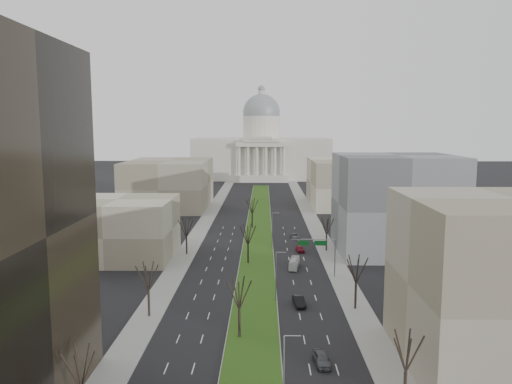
# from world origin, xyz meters

# --- Properties ---
(ground) EXTENTS (600.00, 600.00, 0.00)m
(ground) POSITION_xyz_m (0.00, 120.00, 0.00)
(ground) COLOR black
(ground) RESTS_ON ground
(median) EXTENTS (8.00, 222.03, 0.20)m
(median) POSITION_xyz_m (0.00, 118.99, 0.10)
(median) COLOR #999993
(median) RESTS_ON ground
(sidewalk_left) EXTENTS (5.00, 330.00, 0.15)m
(sidewalk_left) POSITION_xyz_m (-17.50, 95.00, 0.07)
(sidewalk_left) COLOR gray
(sidewalk_left) RESTS_ON ground
(sidewalk_right) EXTENTS (5.00, 330.00, 0.15)m
(sidewalk_right) POSITION_xyz_m (17.50, 95.00, 0.07)
(sidewalk_right) COLOR gray
(sidewalk_right) RESTS_ON ground
(capitol) EXTENTS (80.00, 46.00, 55.00)m
(capitol) POSITION_xyz_m (0.00, 269.59, 16.31)
(capitol) COLOR beige
(capitol) RESTS_ON ground
(building_beige_left) EXTENTS (26.00, 22.00, 14.00)m
(building_beige_left) POSITION_xyz_m (-33.00, 85.00, 7.00)
(building_beige_left) COLOR tan
(building_beige_left) RESTS_ON ground
(building_tan_right) EXTENTS (26.00, 24.00, 22.00)m
(building_tan_right) POSITION_xyz_m (33.00, 32.00, 11.00)
(building_tan_right) COLOR gray
(building_tan_right) RESTS_ON ground
(building_grey_right) EXTENTS (28.00, 26.00, 24.00)m
(building_grey_right) POSITION_xyz_m (34.00, 92.00, 12.00)
(building_grey_right) COLOR slate
(building_grey_right) RESTS_ON ground
(building_far_left) EXTENTS (30.00, 40.00, 18.00)m
(building_far_left) POSITION_xyz_m (-35.00, 160.00, 9.00)
(building_far_left) COLOR gray
(building_far_left) RESTS_ON ground
(building_far_right) EXTENTS (30.00, 40.00, 18.00)m
(building_far_right) POSITION_xyz_m (35.00, 165.00, 9.00)
(building_far_right) COLOR tan
(building_far_right) RESTS_ON ground
(tree_left_near) EXTENTS (5.10, 5.10, 9.18)m
(tree_left_near) POSITION_xyz_m (-17.20, 18.00, 6.61)
(tree_left_near) COLOR black
(tree_left_near) RESTS_ON ground
(tree_left_mid) EXTENTS (5.40, 5.40, 9.72)m
(tree_left_mid) POSITION_xyz_m (-17.20, 48.00, 7.00)
(tree_left_mid) COLOR black
(tree_left_mid) RESTS_ON ground
(tree_left_far) EXTENTS (5.28, 5.28, 9.50)m
(tree_left_far) POSITION_xyz_m (-17.20, 88.00, 6.84)
(tree_left_far) COLOR black
(tree_left_far) RESTS_ON ground
(tree_right_near) EXTENTS (5.16, 5.16, 9.29)m
(tree_right_near) POSITION_xyz_m (17.20, 22.00, 6.69)
(tree_right_near) COLOR black
(tree_right_near) RESTS_ON ground
(tree_right_mid) EXTENTS (5.52, 5.52, 9.94)m
(tree_right_mid) POSITION_xyz_m (17.20, 52.00, 7.16)
(tree_right_mid) COLOR black
(tree_right_mid) RESTS_ON ground
(tree_right_far) EXTENTS (5.04, 5.04, 9.07)m
(tree_right_far) POSITION_xyz_m (17.20, 92.00, 6.53)
(tree_right_far) COLOR black
(tree_right_far) RESTS_ON ground
(tree_median_a) EXTENTS (5.40, 5.40, 9.72)m
(tree_median_a) POSITION_xyz_m (-2.00, 40.00, 7.00)
(tree_median_a) COLOR black
(tree_median_a) RESTS_ON ground
(tree_median_b) EXTENTS (5.40, 5.40, 9.72)m
(tree_median_b) POSITION_xyz_m (-2.00, 80.00, 7.00)
(tree_median_b) COLOR black
(tree_median_b) RESTS_ON ground
(tree_median_c) EXTENTS (5.40, 5.40, 9.72)m
(tree_median_c) POSITION_xyz_m (-2.00, 120.00, 7.00)
(tree_median_c) COLOR black
(tree_median_c) RESTS_ON ground
(streetlamp_median_a) EXTENTS (1.90, 0.20, 9.16)m
(streetlamp_median_a) POSITION_xyz_m (3.76, 20.00, 4.81)
(streetlamp_median_a) COLOR gray
(streetlamp_median_a) RESTS_ON ground
(streetlamp_median_b) EXTENTS (1.90, 0.20, 9.16)m
(streetlamp_median_b) POSITION_xyz_m (3.76, 55.00, 4.81)
(streetlamp_median_b) COLOR gray
(streetlamp_median_b) RESTS_ON ground
(streetlamp_median_c) EXTENTS (1.90, 0.20, 9.16)m
(streetlamp_median_c) POSITION_xyz_m (3.76, 95.00, 4.81)
(streetlamp_median_c) COLOR gray
(streetlamp_median_c) RESTS_ON ground
(mast_arm_signs) EXTENTS (9.12, 0.24, 8.09)m
(mast_arm_signs) POSITION_xyz_m (13.49, 70.03, 6.11)
(mast_arm_signs) COLOR gray
(mast_arm_signs) RESTS_ON ground
(car_grey_near) EXTENTS (2.35, 4.87, 1.60)m
(car_grey_near) POSITION_xyz_m (9.16, 31.89, 0.80)
(car_grey_near) COLOR #4B4C53
(car_grey_near) RESTS_ON ground
(car_black) EXTENTS (2.29, 5.12, 1.63)m
(car_black) POSITION_xyz_m (7.70, 53.50, 0.82)
(car_black) COLOR black
(car_black) RESTS_ON ground
(car_red) EXTENTS (2.24, 4.60, 1.29)m
(car_red) POSITION_xyz_m (10.56, 91.37, 0.64)
(car_red) COLOR maroon
(car_red) RESTS_ON ground
(car_grey_far) EXTENTS (2.44, 4.81, 1.30)m
(car_grey_far) POSITION_xyz_m (10.30, 106.22, 0.65)
(car_grey_far) COLOR #55595E
(car_grey_far) RESTS_ON ground
(box_van) EXTENTS (2.84, 7.68, 2.09)m
(box_van) POSITION_xyz_m (8.26, 76.93, 1.04)
(box_van) COLOR white
(box_van) RESTS_ON ground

